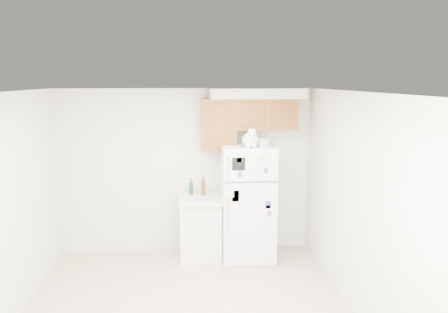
{
  "coord_description": "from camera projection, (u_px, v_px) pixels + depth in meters",
  "views": [
    {
      "loc": [
        0.0,
        -4.51,
        2.63
      ],
      "look_at": [
        0.56,
        1.55,
        1.55
      ],
      "focal_mm": 35.0,
      "sensor_mm": 36.0,
      "label": 1
    }
  ],
  "objects": [
    {
      "name": "refrigerator",
      "position": [
        247.0,
        202.0,
        6.39
      ],
      "size": [
        0.76,
        0.78,
        1.7
      ],
      "color": "white",
      "rests_on": "ground_plane"
    },
    {
      "name": "storage_box_back",
      "position": [
        258.0,
        141.0,
        6.29
      ],
      "size": [
        0.21,
        0.17,
        0.1
      ],
      "primitive_type": "cube",
      "rotation": [
        0.0,
        0.0,
        -0.25
      ],
      "color": "white",
      "rests_on": "refrigerator"
    },
    {
      "name": "storage_box_front",
      "position": [
        263.0,
        142.0,
        6.21
      ],
      "size": [
        0.18,
        0.16,
        0.09
      ],
      "primitive_type": "cube",
      "rotation": [
        0.0,
        0.0,
        0.42
      ],
      "color": "white",
      "rests_on": "refrigerator"
    },
    {
      "name": "bottle_amber",
      "position": [
        203.0,
        185.0,
        6.5
      ],
      "size": [
        0.07,
        0.07,
        0.3
      ],
      "primitive_type": null,
      "color": "#593814",
      "rests_on": "base_counter"
    },
    {
      "name": "bottle_green",
      "position": [
        191.0,
        186.0,
        6.53
      ],
      "size": [
        0.06,
        0.06,
        0.26
      ],
      "primitive_type": null,
      "color": "#19381E",
      "rests_on": "base_counter"
    },
    {
      "name": "base_counter",
      "position": [
        200.0,
        227.0,
        6.47
      ],
      "size": [
        0.64,
        0.64,
        0.92
      ],
      "color": "white",
      "rests_on": "ground_plane"
    },
    {
      "name": "room_shell",
      "position": [
        196.0,
        167.0,
        4.84
      ],
      "size": [
        3.84,
        4.04,
        2.52
      ],
      "color": "beige",
      "rests_on": "ground_plane"
    },
    {
      "name": "cat",
      "position": [
        251.0,
        139.0,
        6.05
      ],
      "size": [
        0.28,
        0.41,
        0.29
      ],
      "color": "white",
      "rests_on": "refrigerator"
    }
  ]
}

